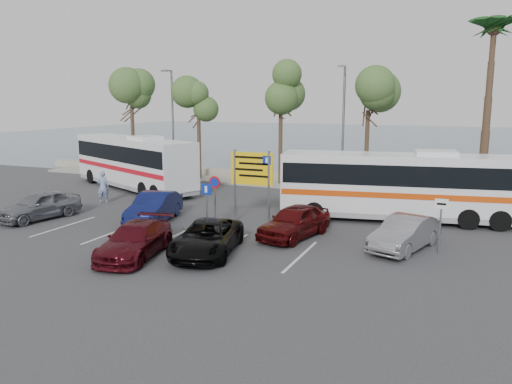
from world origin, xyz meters
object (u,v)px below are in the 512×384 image
at_px(coach_bus_left, 133,164).
at_px(suv_black, 207,238).
at_px(coach_bus_right, 397,188).
at_px(car_blue, 154,207).
at_px(direction_sign, 252,174).
at_px(pedestrian_far, 473,208).
at_px(car_silver_a, 39,205).
at_px(pedestrian_near, 103,187).
at_px(car_red, 295,221).
at_px(street_lamp_left, 172,119).
at_px(street_lamp_right, 343,122).
at_px(car_silver_b, 405,233).
at_px(car_maroon, 135,240).

bearing_deg(coach_bus_left, suv_black, -43.32).
xyz_separation_m(coach_bus_left, suv_black, (11.60, -10.93, -1.07)).
xyz_separation_m(coach_bus_right, car_blue, (-11.05, -5.00, -0.93)).
relative_size(direction_sign, pedestrian_far, 1.95).
xyz_separation_m(coach_bus_left, car_blue, (6.65, -7.31, -0.99)).
distance_m(car_silver_a, pedestrian_near, 4.59).
distance_m(direction_sign, pedestrian_far, 10.63).
height_order(coach_bus_left, car_blue, coach_bus_left).
relative_size(coach_bus_left, car_red, 2.81).
height_order(direction_sign, coach_bus_right, direction_sign).
bearing_deg(street_lamp_left, street_lamp_right, 0.00).
height_order(coach_bus_right, car_silver_b, coach_bus_right).
distance_m(car_blue, car_maroon, 5.61).
bearing_deg(car_maroon, car_silver_b, 16.27).
bearing_deg(car_blue, suv_black, -49.14).
bearing_deg(coach_bus_right, street_lamp_right, 122.66).
xyz_separation_m(street_lamp_left, coach_bus_left, (-0.20, -4.71, -2.88)).
bearing_deg(coach_bus_left, coach_bus_right, -7.43).
bearing_deg(suv_black, direction_sign, 81.57).
distance_m(street_lamp_right, car_silver_b, 13.78).
xyz_separation_m(coach_bus_right, car_silver_a, (-16.74, -6.83, -0.93)).
xyz_separation_m(coach_bus_right, pedestrian_far, (3.50, -0.00, -0.73)).
xyz_separation_m(car_maroon, pedestrian_far, (12.00, 10.00, 0.28)).
xyz_separation_m(car_maroon, car_red, (4.80, 5.00, 0.07)).
relative_size(coach_bus_right, car_maroon, 2.63).
xyz_separation_m(street_lamp_left, car_red, (13.80, -12.02, -3.88)).
bearing_deg(coach_bus_right, coach_bus_left, 172.57).
height_order(car_silver_a, pedestrian_near, pedestrian_near).
distance_m(car_maroon, pedestrian_far, 15.63).
bearing_deg(car_maroon, car_silver_a, 147.43).
bearing_deg(suv_black, street_lamp_right, 71.50).
bearing_deg(suv_black, car_silver_a, 157.75).
xyz_separation_m(coach_bus_right, pedestrian_near, (-16.50, -2.25, -0.70)).
bearing_deg(car_silver_b, street_lamp_right, 132.26).
height_order(car_blue, car_red, car_blue).
distance_m(direction_sign, car_maroon, 7.22).
height_order(car_blue, pedestrian_near, pedestrian_near).
height_order(street_lamp_right, car_red, street_lamp_right).
height_order(car_silver_a, car_maroon, car_silver_a).
bearing_deg(street_lamp_left, car_maroon, -62.14).
xyz_separation_m(car_blue, car_silver_b, (12.04, 0.00, -0.05)).
distance_m(street_lamp_right, direction_sign, 10.73).
xyz_separation_m(direction_sign, car_maroon, (-2.01, -6.70, -1.78)).
bearing_deg(pedestrian_far, direction_sign, 63.60).
bearing_deg(pedestrian_far, pedestrian_near, 51.74).
relative_size(coach_bus_right, car_silver_a, 2.76).
distance_m(coach_bus_left, car_blue, 9.93).
relative_size(car_blue, pedestrian_far, 2.39).
relative_size(car_maroon, car_silver_b, 1.08).
distance_m(car_blue, pedestrian_far, 15.39).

